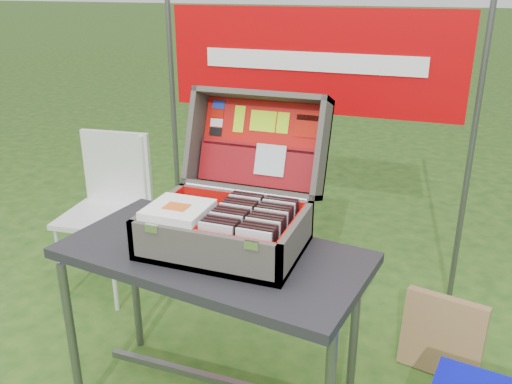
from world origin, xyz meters
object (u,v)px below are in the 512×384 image
at_px(cardboard_box, 442,336).
at_px(suitcase, 230,180).
at_px(table, 215,331).
at_px(chair, 101,218).

bearing_deg(cardboard_box, suitcase, -139.85).
distance_m(table, suitcase, 0.64).
relative_size(suitcase, chair, 0.65).
height_order(suitcase, cardboard_box, suitcase).
distance_m(table, chair, 1.17).
height_order(table, cardboard_box, table).
bearing_deg(suitcase, cardboard_box, 28.37).
bearing_deg(cardboard_box, chair, -170.73).
relative_size(table, suitcase, 2.00).
height_order(table, suitcase, suitcase).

